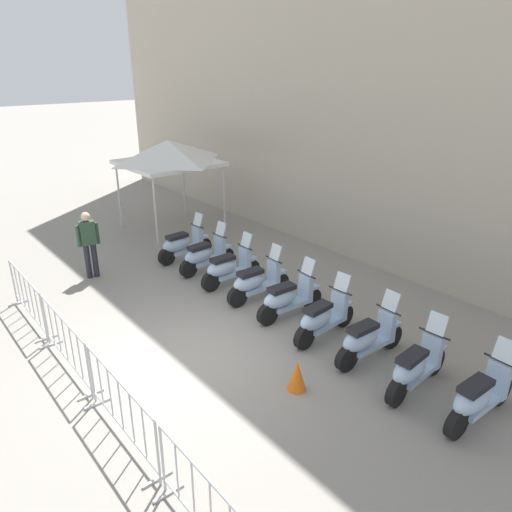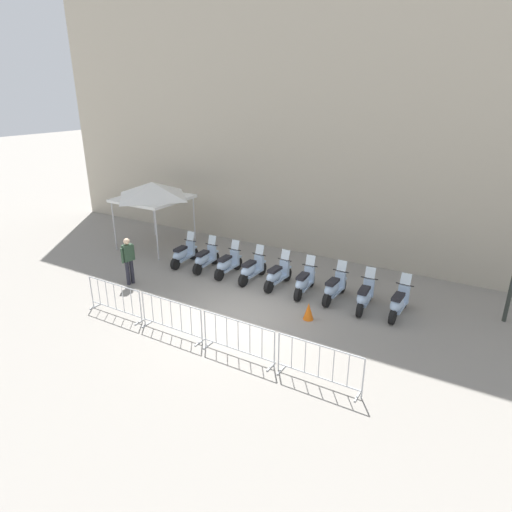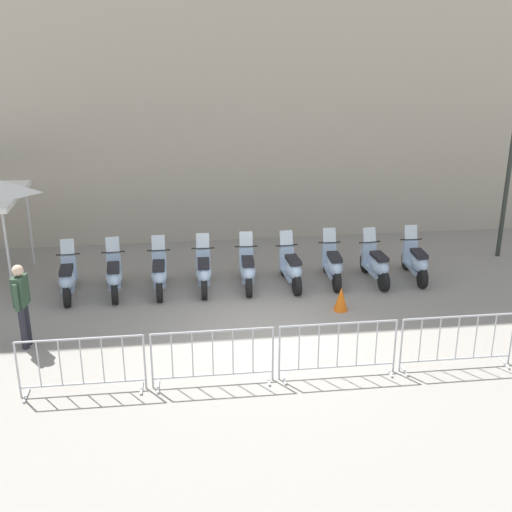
{
  "view_description": "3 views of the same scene",
  "coord_description": "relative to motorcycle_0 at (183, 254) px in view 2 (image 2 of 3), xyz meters",
  "views": [
    {
      "loc": [
        6.63,
        -3.89,
        5.15
      ],
      "look_at": [
        -0.9,
        2.3,
        1.19
      ],
      "focal_mm": 33.69,
      "sensor_mm": 36.0,
      "label": 1
    },
    {
      "loc": [
        6.53,
        -10.1,
        6.59
      ],
      "look_at": [
        -0.93,
        2.53,
        0.98
      ],
      "focal_mm": 30.63,
      "sensor_mm": 36.0,
      "label": 2
    },
    {
      "loc": [
        -1.64,
        -12.0,
        6.14
      ],
      "look_at": [
        0.14,
        2.0,
        0.97
      ],
      "focal_mm": 45.5,
      "sensor_mm": 36.0,
      "label": 3
    }
  ],
  "objects": [
    {
      "name": "canopy_tent",
      "position": [
        -2.45,
        1.11,
        2.06
      ],
      "size": [
        2.71,
        2.71,
        2.91
      ],
      "color": "silver",
      "rests_on": "ground"
    },
    {
      "name": "barrier_segment_0",
      "position": [
        0.85,
        -4.3,
        0.07
      ],
      "size": [
        2.17,
        0.45,
        1.07
      ],
      "color": "#B2B5B7",
      "rests_on": "ground"
    },
    {
      "name": "officer_near_row_end",
      "position": [
        -0.49,
        -2.39,
        0.53
      ],
      "size": [
        0.27,
        0.54,
        1.73
      ],
      "color": "#23232D",
      "rests_on": "ground"
    },
    {
      "name": "motorcycle_2",
      "position": [
        2.11,
        0.02,
        0.0
      ],
      "size": [
        0.56,
        1.72,
        1.24
      ],
      "color": "black",
      "rests_on": "ground"
    },
    {
      "name": "motorcycle_6",
      "position": [
        6.32,
        0.07,
        0.0
      ],
      "size": [
        0.56,
        1.72,
        1.24
      ],
      "color": "black",
      "rests_on": "ground"
    },
    {
      "name": "motorcycle_8",
      "position": [
        8.43,
        0.04,
        0.0
      ],
      "size": [
        0.56,
        1.72,
        1.24
      ],
      "color": "black",
      "rests_on": "ground"
    },
    {
      "name": "motorcycle_0",
      "position": [
        0.0,
        0.0,
        0.0
      ],
      "size": [
        0.56,
        1.73,
        1.24
      ],
      "color": "black",
      "rests_on": "ground"
    },
    {
      "name": "motorcycle_1",
      "position": [
        1.06,
        0.03,
        0.0
      ],
      "size": [
        0.56,
        1.73,
        1.24
      ],
      "color": "black",
      "rests_on": "ground"
    },
    {
      "name": "traffic_cone",
      "position": [
        6.13,
        -1.53,
        -0.18
      ],
      "size": [
        0.32,
        0.32,
        0.55
      ],
      "primitive_type": "cone",
      "color": "orange",
      "rests_on": "ground"
    },
    {
      "name": "motorcycle_4",
      "position": [
        4.21,
        0.04,
        0.0
      ],
      "size": [
        0.56,
        1.72,
        1.24
      ],
      "color": "black",
      "rests_on": "ground"
    },
    {
      "name": "barrier_segment_2",
      "position": [
        5.36,
        -4.28,
        0.07
      ],
      "size": [
        2.17,
        0.45,
        1.07
      ],
      "color": "#B2B5B7",
      "rests_on": "ground"
    },
    {
      "name": "motorcycle_5",
      "position": [
        5.28,
        -0.01,
        0.0
      ],
      "size": [
        0.56,
        1.73,
        1.24
      ],
      "color": "black",
      "rests_on": "ground"
    },
    {
      "name": "barrier_segment_3",
      "position": [
        7.62,
        -4.27,
        0.07
      ],
      "size": [
        2.17,
        0.45,
        1.07
      ],
      "color": "#B2B5B7",
      "rests_on": "ground"
    },
    {
      "name": "motorcycle_3",
      "position": [
        3.16,
        0.03,
        0.0
      ],
      "size": [
        0.56,
        1.72,
        1.24
      ],
      "color": "black",
      "rests_on": "ground"
    },
    {
      "name": "barrier_segment_1",
      "position": [
        3.1,
        -4.29,
        0.07
      ],
      "size": [
        2.17,
        0.45,
        1.07
      ],
      "color": "#B2B5B7",
      "rests_on": "ground"
    },
    {
      "name": "motorcycle_7",
      "position": [
        7.39,
        -0.03,
        0.0
      ],
      "size": [
        0.56,
        1.73,
        1.24
      ],
      "color": "black",
      "rests_on": "ground"
    },
    {
      "name": "building_facade",
      "position": [
        4.2,
        4.91,
        6.2
      ],
      "size": [
        28.01,
        2.49,
        13.31
      ],
      "primitive_type": "cube",
      "rotation": [
        0.0,
        0.0,
        0.0
      ],
      "color": "#B2A893",
      "rests_on": "ground"
    },
    {
      "name": "ground_plane",
      "position": [
        4.22,
        -2.4,
        -0.45
      ],
      "size": [
        120.0,
        120.0,
        0.0
      ],
      "primitive_type": "plane",
      "color": "gray"
    }
  ]
}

